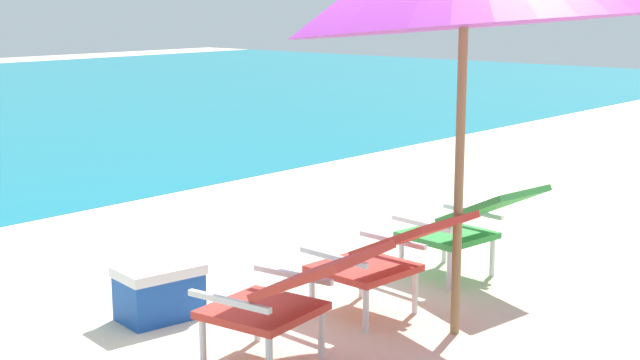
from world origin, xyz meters
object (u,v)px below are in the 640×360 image
at_px(lounge_chair_center, 387,253).
at_px(cooler_box, 159,292).
at_px(lounge_chair_left, 290,293).
at_px(lounge_chair_right, 468,222).

xyz_separation_m(lounge_chair_center, cooler_box, (-0.84, 1.01, -0.24)).
bearing_deg(cooler_box, lounge_chair_left, -92.59).
height_order(lounge_chair_center, lounge_chair_right, same).
bearing_deg(lounge_chair_center, lounge_chair_left, -175.17).
bearing_deg(lounge_chair_right, cooler_box, 152.13).
distance_m(lounge_chair_left, cooler_box, 1.11).
distance_m(lounge_chair_center, cooler_box, 1.33).
relative_size(lounge_chair_left, lounge_chair_right, 1.00).
relative_size(lounge_chair_left, lounge_chair_center, 1.04).
xyz_separation_m(lounge_chair_right, cooler_box, (-1.79, 0.95, -0.24)).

